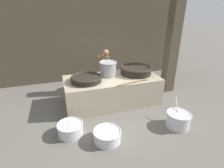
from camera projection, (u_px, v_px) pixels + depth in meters
name	position (u px, v px, depth m)	size (l,w,h in m)	color
ground_plane	(112.00, 102.00, 6.20)	(60.00, 60.00, 0.00)	#666059
back_wall	(94.00, 32.00, 7.64)	(8.80, 0.24, 4.17)	#4C4233
support_pillar	(173.00, 37.00, 6.32)	(0.39, 0.39, 4.17)	#4C4233
hearth_platform	(112.00, 90.00, 6.02)	(3.16, 1.45, 0.91)	tan
giant_wok_near	(86.00, 79.00, 5.50)	(0.99, 0.99, 0.19)	black
giant_wok_far	(136.00, 70.00, 6.14)	(1.11, 1.11, 0.26)	black
stock_pot	(108.00, 69.00, 5.92)	(0.59, 0.59, 0.49)	gray
stirring_paddle	(134.00, 82.00, 5.44)	(1.11, 0.26, 0.04)	brown
cook	(106.00, 68.00, 6.91)	(0.41, 0.62, 1.61)	#8C6647
prep_bowl_vegetables	(178.00, 119.00, 4.83)	(0.67, 0.83, 0.68)	silver
prep_bowl_meat	(107.00, 135.00, 4.31)	(0.70, 0.70, 0.30)	silver
prep_bowl_extra	(70.00, 128.00, 4.53)	(0.68, 0.68, 0.33)	silver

